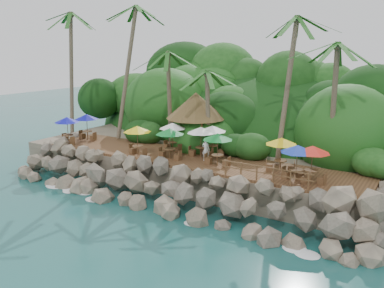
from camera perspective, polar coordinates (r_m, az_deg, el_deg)
The scene contains 12 objects.
ground at distance 27.23m, azimuth -6.77°, elevation -9.48°, with size 140.00×140.00×0.00m, color #19514F.
land_base at distance 40.00m, azimuth 7.58°, elevation -0.47°, with size 32.00×25.20×2.10m, color gray.
jungle_hill at distance 47.01m, azimuth 11.32°, elevation 0.15°, with size 44.80×28.00×15.40m, color #143811.
seawall at distance 28.29m, azimuth -4.30°, elevation -6.03°, with size 29.00×4.00×2.30m, color gray, non-canonical shape.
terrace at distance 31.14m, azimuth 0.00°, elevation -2.15°, with size 26.00×5.00×0.20m, color brown.
jungle_foliage at distance 39.38m, azimuth 6.93°, elevation -2.25°, with size 44.00×16.00×12.00m, color #143811, non-canonical shape.
foam_line at distance 27.43m, azimuth -6.38°, elevation -9.22°, with size 25.20×0.80×0.06m.
palms at distance 33.48m, azimuth -0.55°, elevation 15.34°, with size 30.37×7.36×13.20m.
palapa at distance 34.19m, azimuth 0.55°, elevation 5.39°, with size 5.02×5.02×4.60m.
dining_clusters at distance 30.52m, azimuth -0.65°, elevation 1.49°, with size 23.30×5.37×2.35m.
railing at distance 25.97m, azimuth 10.16°, elevation -3.92°, with size 6.10×0.10×1.00m.
waiter at distance 30.10m, azimuth 1.95°, elevation -0.80°, with size 0.63×0.41×1.73m, color white.
Camera 1 is at (15.83, -19.50, 10.52)m, focal length 38.13 mm.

